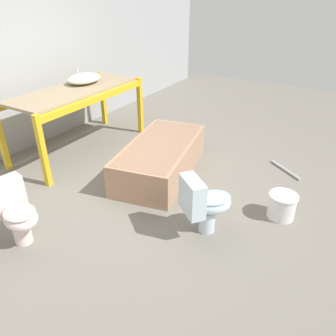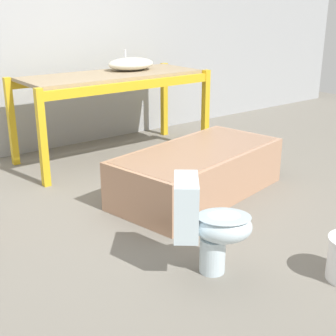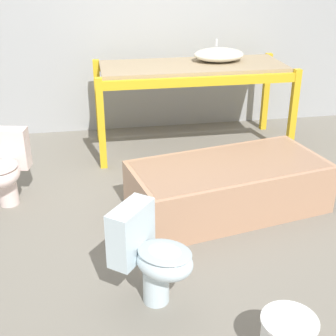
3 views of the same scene
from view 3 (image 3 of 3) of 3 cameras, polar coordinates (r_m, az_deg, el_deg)
ground_plane at (r=4.15m, az=-0.19°, el=-4.78°), size 12.00×12.00×0.00m
shelving_rack at (r=5.17m, az=3.00°, el=11.17°), size 2.11×0.89×0.95m
sink_basin at (r=5.29m, az=6.21°, el=13.57°), size 0.55×0.42×0.22m
bathtub_main at (r=4.04m, az=7.39°, el=-1.86°), size 1.77×1.10×0.43m
toilet_near at (r=4.31m, az=-19.21°, el=0.20°), size 0.40×0.55×0.65m
toilet_far at (r=2.96m, az=-2.11°, el=-10.37°), size 0.59×0.56×0.65m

